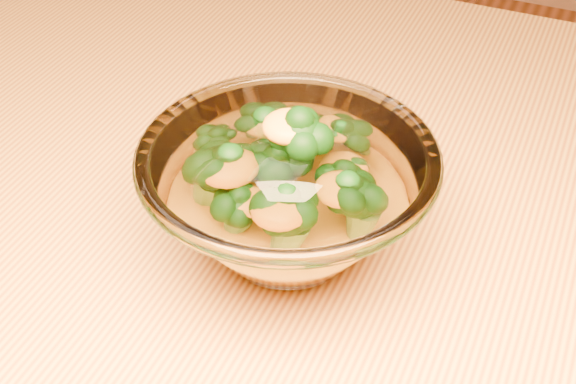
{
  "coord_description": "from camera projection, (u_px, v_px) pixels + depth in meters",
  "views": [
    {
      "loc": [
        0.27,
        -0.36,
        1.13
      ],
      "look_at": [
        0.12,
        -0.0,
        0.8
      ],
      "focal_mm": 50.0,
      "sensor_mm": 36.0,
      "label": 1
    }
  ],
  "objects": [
    {
      "name": "table",
      "position": [
        154.0,
        293.0,
        0.64
      ],
      "size": [
        1.2,
        0.8,
        0.75
      ],
      "color": "#B78837",
      "rests_on": "ground"
    },
    {
      "name": "broccoli_heap",
      "position": [
        286.0,
        171.0,
        0.51
      ],
      "size": [
        0.14,
        0.13,
        0.07
      ],
      "color": "black",
      "rests_on": "cheese_sauce"
    },
    {
      "name": "cheese_sauce",
      "position": [
        288.0,
        218.0,
        0.52
      ],
      "size": [
        0.11,
        0.11,
        0.03
      ],
      "primitive_type": "ellipsoid",
      "color": "#F4B014",
      "rests_on": "glass_bowl"
    },
    {
      "name": "glass_bowl",
      "position": [
        288.0,
        197.0,
        0.51
      ],
      "size": [
        0.19,
        0.19,
        0.08
      ],
      "color": "white",
      "rests_on": "table"
    }
  ]
}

